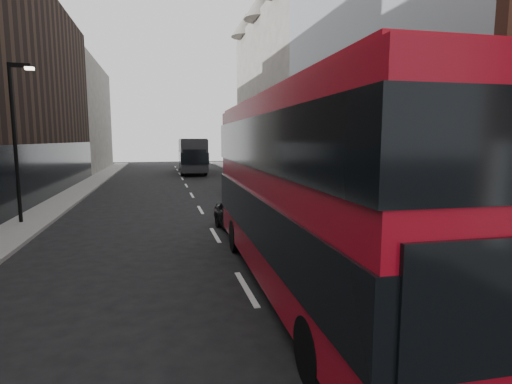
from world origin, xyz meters
TOP-DOWN VIEW (x-y plane):
  - sidewalk_right at (7.50, 25.00)m, footprint 3.00×80.00m
  - sidewalk_left at (-8.00, 25.00)m, footprint 2.00×80.00m
  - building_modern_block at (11.47, 21.00)m, footprint 5.03×22.00m
  - building_victorian at (11.38, 44.00)m, footprint 6.50×24.00m
  - building_left_mid at (-11.50, 30.00)m, footprint 5.00×24.00m
  - building_left_far at (-11.50, 52.00)m, footprint 5.00×20.00m
  - street_lamp at (-8.22, 18.00)m, footprint 1.06×0.22m
  - red_bus at (1.51, 7.61)m, footprint 3.19×12.27m
  - grey_bus at (1.53, 45.13)m, footprint 3.20×12.27m
  - car_a at (1.15, 14.43)m, footprint 2.04×4.22m
  - car_b at (2.97, 25.54)m, footprint 1.89×4.55m
  - car_c at (4.18, 28.02)m, footprint 2.66×5.45m

SIDE VIEW (x-z plane):
  - sidewalk_right at x=7.50m, z-range 0.00..0.15m
  - sidewalk_left at x=-8.00m, z-range 0.00..0.15m
  - car_a at x=1.15m, z-range 0.00..1.39m
  - car_b at x=2.97m, z-range 0.00..1.46m
  - car_c at x=4.18m, z-range 0.00..1.53m
  - grey_bus at x=1.53m, z-range 0.14..4.07m
  - red_bus at x=1.51m, z-range 0.27..5.19m
  - street_lamp at x=-8.22m, z-range 0.68..7.68m
  - building_left_far at x=-11.50m, z-range 0.00..13.00m
  - building_left_mid at x=-11.50m, z-range 0.00..14.00m
  - building_victorian at x=11.38m, z-range -0.84..20.16m
  - building_modern_block at x=11.47m, z-range -0.10..19.90m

